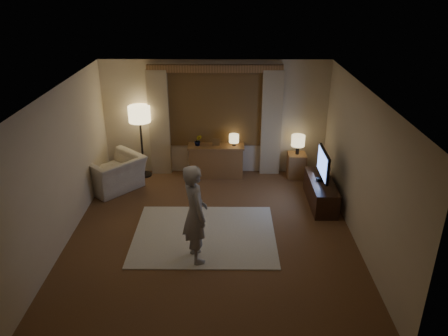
{
  "coord_description": "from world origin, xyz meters",
  "views": [
    {
      "loc": [
        0.27,
        -6.62,
        4.27
      ],
      "look_at": [
        0.21,
        0.6,
        1.04
      ],
      "focal_mm": 35.0,
      "sensor_mm": 36.0,
      "label": 1
    }
  ],
  "objects_px": {
    "person": "(195,214)",
    "side_table": "(296,165)",
    "armchair": "(114,173)",
    "tv_stand": "(321,192)",
    "sideboard": "(216,161)"
  },
  "relations": [
    {
      "from": "armchair",
      "to": "side_table",
      "type": "distance_m",
      "value": 4.04
    },
    {
      "from": "armchair",
      "to": "tv_stand",
      "type": "relative_size",
      "value": 0.81
    },
    {
      "from": "tv_stand",
      "to": "person",
      "type": "distance_m",
      "value": 3.11
    },
    {
      "from": "armchair",
      "to": "tv_stand",
      "type": "height_order",
      "value": "armchair"
    },
    {
      "from": "sideboard",
      "to": "armchair",
      "type": "bearing_deg",
      "value": -162.24
    },
    {
      "from": "person",
      "to": "side_table",
      "type": "bearing_deg",
      "value": -54.13
    },
    {
      "from": "armchair",
      "to": "tv_stand",
      "type": "distance_m",
      "value": 4.34
    },
    {
      "from": "tv_stand",
      "to": "person",
      "type": "xyz_separation_m",
      "value": [
        -2.38,
        -1.91,
        0.59
      ]
    },
    {
      "from": "side_table",
      "to": "tv_stand",
      "type": "relative_size",
      "value": 0.4
    },
    {
      "from": "side_table",
      "to": "tv_stand",
      "type": "distance_m",
      "value": 1.29
    },
    {
      "from": "armchair",
      "to": "person",
      "type": "relative_size",
      "value": 0.69
    },
    {
      "from": "sideboard",
      "to": "armchair",
      "type": "height_order",
      "value": "armchair"
    },
    {
      "from": "armchair",
      "to": "side_table",
      "type": "bearing_deg",
      "value": 141.13
    },
    {
      "from": "armchair",
      "to": "person",
      "type": "bearing_deg",
      "value": 79.31
    },
    {
      "from": "armchair",
      "to": "tv_stand",
      "type": "bearing_deg",
      "value": 123.88
    }
  ]
}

